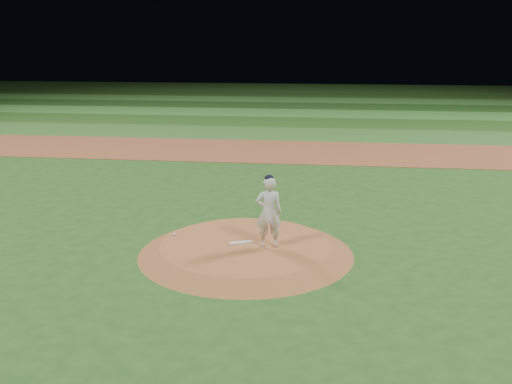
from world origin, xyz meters
TOP-DOWN VIEW (x-y plane):
  - ground at (0.00, 0.00)m, footprint 120.00×120.00m
  - infield_dirt_band at (0.00, 14.00)m, footprint 70.00×6.00m
  - outfield_stripe_0 at (0.00, 19.50)m, footprint 70.00×5.00m
  - outfield_stripe_1 at (0.00, 24.50)m, footprint 70.00×5.00m
  - outfield_stripe_2 at (0.00, 29.50)m, footprint 70.00×5.00m
  - outfield_stripe_3 at (0.00, 34.50)m, footprint 70.00×5.00m
  - outfield_stripe_4 at (0.00, 39.50)m, footprint 70.00×5.00m
  - outfield_stripe_5 at (0.00, 44.50)m, footprint 70.00×5.00m
  - pitchers_mound at (0.00, 0.00)m, footprint 5.50×5.50m
  - pitching_rubber at (-0.13, 0.05)m, footprint 0.62×0.38m
  - rosin_bag at (-2.00, 0.42)m, footprint 0.10×0.10m
  - pitcher_on_mound at (0.60, -0.11)m, footprint 0.73×0.55m

SIDE VIEW (x-z plane):
  - ground at x=0.00m, z-range 0.00..0.00m
  - outfield_stripe_0 at x=0.00m, z-range 0.00..0.02m
  - outfield_stripe_1 at x=0.00m, z-range 0.00..0.02m
  - outfield_stripe_2 at x=0.00m, z-range 0.00..0.02m
  - outfield_stripe_3 at x=0.00m, z-range 0.00..0.02m
  - outfield_stripe_4 at x=0.00m, z-range 0.00..0.02m
  - outfield_stripe_5 at x=0.00m, z-range 0.00..0.02m
  - infield_dirt_band at x=0.00m, z-range 0.00..0.02m
  - pitchers_mound at x=0.00m, z-range 0.00..0.25m
  - pitching_rubber at x=-0.13m, z-range 0.25..0.28m
  - rosin_bag at x=-2.00m, z-range 0.25..0.31m
  - pitcher_on_mound at x=0.60m, z-range 0.23..2.10m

